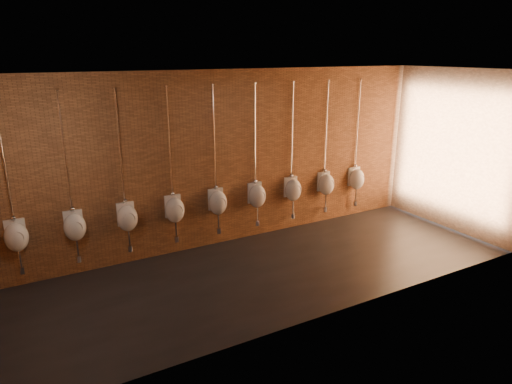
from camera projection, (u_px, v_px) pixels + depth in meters
ground at (269, 272)px, 7.55m from camera, size 8.50×8.50×0.00m
room_shell at (270, 153)px, 6.95m from camera, size 8.54×3.04×3.22m
urinal_0 at (16, 236)px, 6.79m from camera, size 0.36×0.31×2.71m
urinal_1 at (75, 226)px, 7.17m from camera, size 0.36×0.31×2.71m
urinal_2 at (127, 217)px, 7.55m from camera, size 0.36×0.31×2.71m
urinal_3 at (175, 209)px, 7.94m from camera, size 0.36×0.31×2.71m
urinal_4 at (218, 202)px, 8.32m from camera, size 0.36×0.31×2.71m
urinal_5 at (257, 195)px, 8.70m from camera, size 0.36×0.31×2.71m
urinal_6 at (293, 189)px, 9.09m from camera, size 0.36×0.31×2.71m
urinal_7 at (326, 183)px, 9.47m from camera, size 0.36×0.31×2.71m
urinal_8 at (357, 178)px, 9.85m from camera, size 0.36×0.31×2.71m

